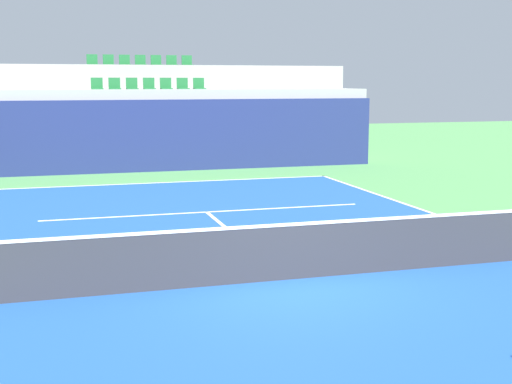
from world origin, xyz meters
name	(u,v)px	position (x,y,z in m)	size (l,w,h in m)	color
ground_plane	(289,280)	(0.00, 0.00, 0.00)	(80.00, 80.00, 0.00)	#4C8C4C
court_surface	(289,280)	(0.00, 0.00, 0.01)	(11.00, 24.00, 0.01)	#1E4C99
baseline_far	(170,182)	(0.00, 11.95, 0.01)	(11.00, 0.10, 0.00)	white
service_line_far	(207,212)	(0.00, 6.40, 0.01)	(8.26, 0.10, 0.00)	white
centre_service_line	(239,239)	(0.00, 3.20, 0.01)	(0.10, 6.40, 0.00)	white
back_wall	(156,136)	(0.00, 15.06, 1.33)	(17.16, 0.30, 2.65)	navy
stands_tier_lower	(150,128)	(0.00, 16.41, 1.51)	(17.16, 2.40, 3.02)	#9E9E99
stands_tier_upper	(142,113)	(0.00, 18.81, 1.99)	(17.16, 2.40, 3.97)	#9E9E99
seating_row_lower	(149,86)	(0.00, 16.50, 3.14)	(4.38, 0.44, 0.44)	#1E6633
seating_row_upper	(141,62)	(0.00, 18.90, 4.10)	(4.38, 0.44, 0.44)	#1E6633
tennis_net	(289,251)	(0.00, 0.00, 0.51)	(11.08, 0.08, 1.07)	black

